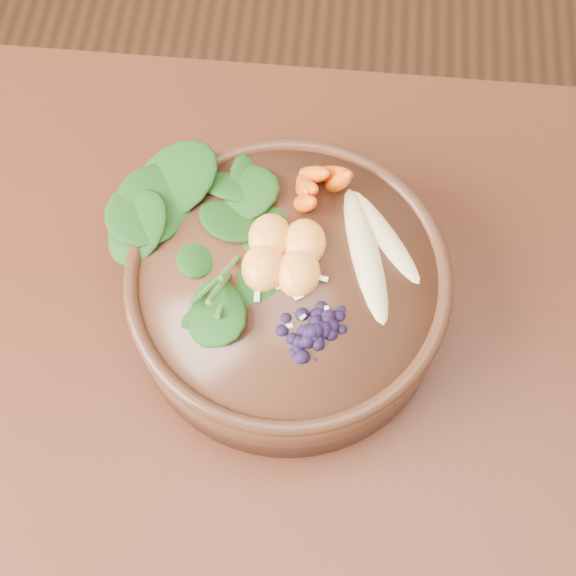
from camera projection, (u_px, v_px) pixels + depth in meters
The scene contains 7 objects.
stoneware_bowl at pixel (288, 293), 0.69m from camera, with size 0.27×0.27×0.07m, color #4F2917.
kale_heap at pixel (219, 219), 0.66m from camera, with size 0.18×0.16×0.04m, color #1A4513, non-canonical shape.
carrot_cluster at pixel (317, 163), 0.66m from camera, with size 0.06×0.06×0.07m, color orange, non-canonical shape.
banana_halves at pixel (377, 237), 0.66m from camera, with size 0.10×0.15×0.03m.
mandarin_cluster at pixel (284, 248), 0.65m from camera, with size 0.08×0.09×0.03m, color orange, non-canonical shape.
blueberry_pile at pixel (313, 324), 0.62m from camera, with size 0.12×0.09×0.04m, color black, non-canonical shape.
coconut_flakes at pixel (297, 291), 0.65m from camera, with size 0.09×0.07×0.01m, color white, non-canonical shape.
Camera 1 is at (-0.27, -0.12, 1.41)m, focal length 50.00 mm.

